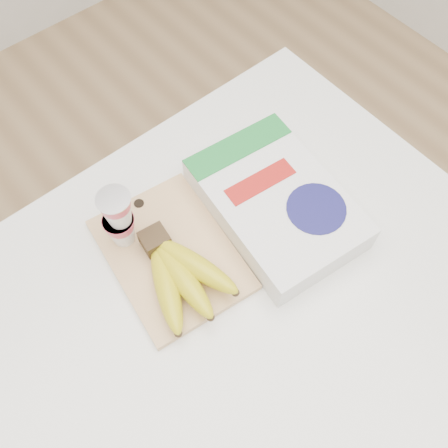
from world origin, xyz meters
name	(u,v)px	position (x,y,z in m)	size (l,w,h in m)	color
room	(161,202)	(0.00, 0.00, 1.35)	(4.00, 4.00, 4.00)	tan
table	(200,388)	(0.00, 0.00, 0.46)	(1.22, 0.82, 0.92)	white
cutting_board	(171,254)	(0.07, 0.14, 0.93)	(0.21, 0.29, 0.01)	#E3BF7D
bananas	(180,274)	(0.05, 0.08, 0.96)	(0.16, 0.21, 0.07)	#382816
yogurt_stack	(119,218)	(0.02, 0.22, 1.01)	(0.06, 0.06, 0.14)	white
cereal_box	(276,204)	(0.28, 0.08, 0.95)	(0.25, 0.34, 0.07)	white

